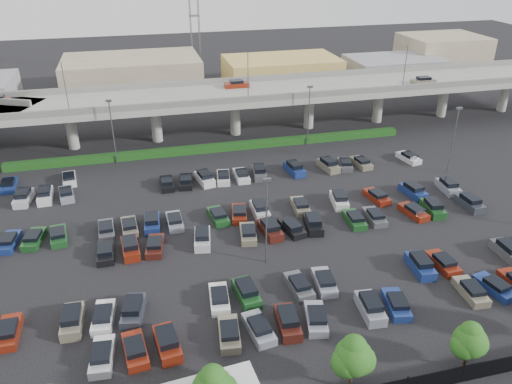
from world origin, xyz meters
TOP-DOWN VIEW (x-y plane):
  - ground at (0.00, 0.00)m, footprint 280.00×280.00m
  - overpass at (-0.22, 32.01)m, footprint 150.00×13.00m
  - hedge at (0.00, 25.00)m, footprint 66.00×1.60m
  - tree_row at (0.70, -26.53)m, footprint 65.07×3.66m
  - parked_cars at (-0.84, -3.14)m, footprint 63.07×41.63m
  - light_poles at (-4.13, 2.00)m, footprint 66.90×48.38m
  - distant_buildings at (12.38, 61.81)m, footprint 138.00×24.00m
  - comm_tower at (4.00, 74.00)m, footprint 2.40×2.40m

SIDE VIEW (x-z plane):
  - ground at x=0.00m, z-range 0.00..0.00m
  - hedge at x=0.00m, z-range 0.00..1.10m
  - parked_cars at x=-0.84m, z-range -0.21..1.46m
  - tree_row at x=0.70m, z-range 0.55..6.49m
  - distant_buildings at x=12.38m, z-range -0.76..8.24m
  - light_poles at x=-4.13m, z-range 1.09..11.39m
  - overpass at x=-0.22m, z-range -0.93..14.87m
  - comm_tower at x=4.00m, z-range 0.61..30.61m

